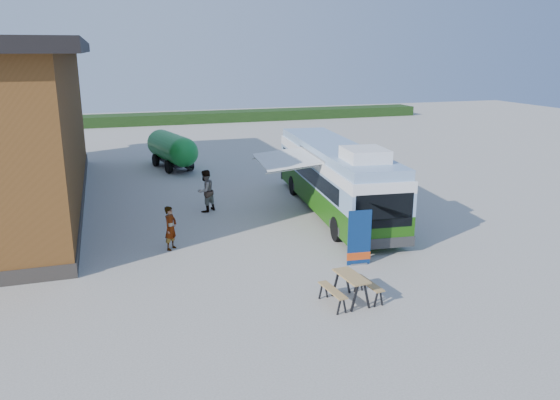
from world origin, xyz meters
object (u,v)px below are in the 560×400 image
object	(u,v)px
person_b	(206,191)
slurry_tanker	(172,148)
banner	(359,243)
person_a	(171,228)
picnic_table	(351,282)
bus	(335,176)

from	to	relation	value
person_b	slurry_tanker	bearing A→B (deg)	-125.27
banner	person_b	world-z (taller)	banner
person_a	person_b	distance (m)	4.94
picnic_table	slurry_tanker	world-z (taller)	slurry_tanker
person_b	bus	bearing A→B (deg)	124.47
banner	slurry_tanker	xyz separation A→B (m)	(-4.04, 17.89, 0.47)
picnic_table	person_b	bearing A→B (deg)	96.96
picnic_table	person_b	xyz separation A→B (m)	(-2.29, 10.52, 0.33)
slurry_tanker	person_a	bearing A→B (deg)	-110.59
bus	picnic_table	world-z (taller)	bus
picnic_table	person_a	size ratio (longest dim) A/B	0.97
bus	person_b	bearing A→B (deg)	167.03
banner	slurry_tanker	distance (m)	18.35
bus	banner	distance (m)	6.39
bus	person_a	size ratio (longest dim) A/B	7.13
banner	person_a	world-z (taller)	banner
banner	person_a	bearing A→B (deg)	155.12
bus	slurry_tanker	world-z (taller)	bus
bus	slurry_tanker	distance (m)	13.15
bus	banner	size ratio (longest dim) A/B	6.03
banner	person_a	size ratio (longest dim) A/B	1.18
bus	person_a	xyz separation A→B (m)	(-7.63, -2.59, -0.87)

